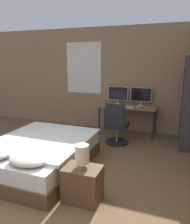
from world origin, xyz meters
name	(u,v)px	position (x,y,z in m)	size (l,w,h in m)	color
ground_plane	(21,218)	(0.00, 0.00, 0.00)	(20.00, 20.00, 0.00)	brown
wall_back	(112,79)	(-0.01, 3.84, 1.35)	(12.00, 0.08, 2.70)	#8E7051
bed	(40,154)	(-0.51, 1.18, 0.26)	(1.55, 1.99, 0.59)	brown
nightstand	(83,184)	(0.55, 0.59, 0.24)	(0.50, 0.35, 0.48)	brown
bedside_lamp	(82,155)	(0.55, 0.59, 0.67)	(0.18, 0.18, 0.32)	gray
desk	(127,110)	(0.51, 3.49, 0.64)	(1.43, 0.57, 0.74)	#846042
monitor_left	(118,94)	(0.22, 3.67, 1.00)	(0.53, 0.16, 0.46)	#B7B7BC
monitor_right	(141,95)	(0.81, 3.67, 1.00)	(0.53, 0.16, 0.46)	#B7B7BC
keyboard	(126,107)	(0.51, 3.32, 0.75)	(0.38, 0.13, 0.02)	#B7B7BC
computer_mouse	(137,107)	(0.79, 3.32, 0.75)	(0.07, 0.05, 0.04)	#B7B7BC
office_chair	(116,127)	(0.44, 2.74, 0.39)	(0.52, 0.52, 0.95)	black
bookshelf	(190,99)	(1.91, 3.07, 1.07)	(0.29, 0.82, 1.94)	#333338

